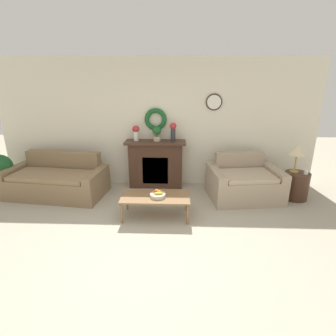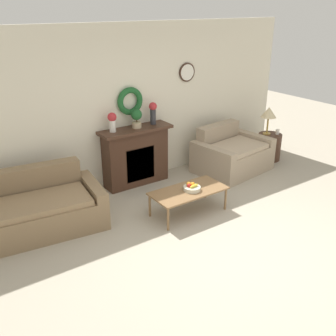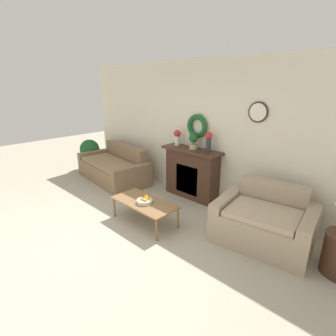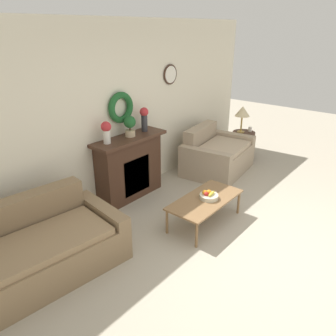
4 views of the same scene
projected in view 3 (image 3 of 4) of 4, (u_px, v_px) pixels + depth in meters
The scene contains 11 objects.
ground_plane at pixel (80, 249), 3.74m from camera, with size 16.00×16.00×0.00m, color #ADA38E.
wall_back at pixel (200, 131), 5.20m from camera, with size 6.80×0.16×2.70m.
fireplace at pixel (192, 173), 5.33m from camera, with size 1.27×0.41×1.02m.
couch_left at pixel (114, 168), 6.35m from camera, with size 2.04×1.19×0.82m.
loveseat_right at pixel (264, 222), 3.86m from camera, with size 1.46×1.16×0.83m.
coffee_table at pixel (144, 203), 4.36m from camera, with size 1.15×0.56×0.38m.
fruit_bowl at pixel (145, 200), 4.30m from camera, with size 0.26×0.26×0.12m.
vase_on_mantel_left at pixel (177, 137), 5.38m from camera, with size 0.15×0.15×0.32m.
vase_on_mantel_right at pixel (209, 140), 4.86m from camera, with size 0.14×0.14×0.38m.
potted_plant_on_mantel at pixel (194, 140), 5.08m from camera, with size 0.19×0.19×0.32m.
potted_plant_floor_by_couch at pixel (90, 150), 7.10m from camera, with size 0.52×0.52×0.81m.
Camera 3 is at (3.12, -1.43, 2.27)m, focal length 28.00 mm.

